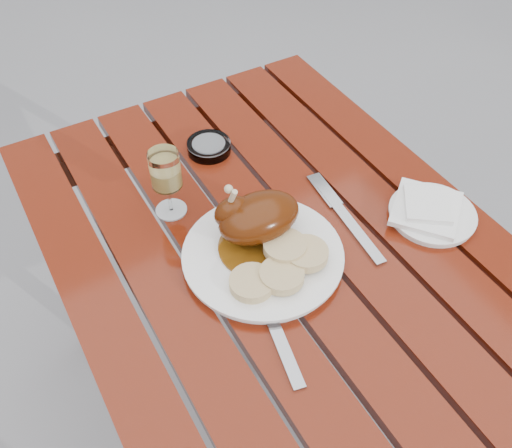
{
  "coord_description": "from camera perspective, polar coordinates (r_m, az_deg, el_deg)",
  "views": [
    {
      "loc": [
        -0.4,
        -0.56,
        1.57
      ],
      "look_at": [
        -0.03,
        0.08,
        0.78
      ],
      "focal_mm": 40.0,
      "sensor_mm": 36.0,
      "label": 1
    }
  ],
  "objects": [
    {
      "name": "fork",
      "position": [
        0.95,
        2.52,
        -11.79
      ],
      "size": [
        0.06,
        0.17,
        0.01
      ],
      "primitive_type": "cube",
      "rotation": [
        0.0,
        0.0,
        -0.2
      ],
      "color": "gray",
      "rests_on": "table"
    },
    {
      "name": "wine_glass",
      "position": [
        1.11,
        -8.86,
        4.02
      ],
      "size": [
        0.07,
        0.07,
        0.15
      ],
      "primitive_type": "cylinder",
      "rotation": [
        0.0,
        0.0,
        -0.17
      ],
      "color": "tan",
      "rests_on": "table"
    },
    {
      "name": "ashtray",
      "position": [
        1.28,
        -4.74,
        7.71
      ],
      "size": [
        0.12,
        0.12,
        0.02
      ],
      "primitive_type": "cylinder",
      "rotation": [
        0.0,
        0.0,
        0.32
      ],
      "color": "#B2B7BC",
      "rests_on": "table"
    },
    {
      "name": "knife",
      "position": [
        1.13,
        9.37,
        0.1
      ],
      "size": [
        0.04,
        0.23,
        0.01
      ],
      "primitive_type": "cube",
      "rotation": [
        0.0,
        0.0,
        -0.1
      ],
      "color": "gray",
      "rests_on": "table"
    },
    {
      "name": "dinner_plate",
      "position": [
        1.05,
        0.69,
        -3.22
      ],
      "size": [
        0.33,
        0.33,
        0.02
      ],
      "primitive_type": "cylinder",
      "rotation": [
        0.0,
        0.0,
        -0.11
      ],
      "color": "white",
      "rests_on": "table"
    },
    {
      "name": "table",
      "position": [
        1.37,
        2.82,
        -13.41
      ],
      "size": [
        0.8,
        1.2,
        0.75
      ],
      "primitive_type": "cube",
      "color": "maroon",
      "rests_on": "ground"
    },
    {
      "name": "napkin",
      "position": [
        1.17,
        16.66,
        1.5
      ],
      "size": [
        0.18,
        0.18,
        0.01
      ],
      "primitive_type": "cube",
      "rotation": [
        0.0,
        0.0,
        0.67
      ],
      "color": "white",
      "rests_on": "side_plate"
    },
    {
      "name": "side_plate",
      "position": [
        1.18,
        17.2,
        0.93
      ],
      "size": [
        0.19,
        0.19,
        0.01
      ],
      "primitive_type": "cylinder",
      "rotation": [
        0.0,
        0.0,
        0.1
      ],
      "color": "white",
      "rests_on": "table"
    },
    {
      "name": "bread_dumplings",
      "position": [
        1.01,
        2.57,
        -4.04
      ],
      "size": [
        0.19,
        0.13,
        0.03
      ],
      "color": "#D3B080",
      "rests_on": "dinner_plate"
    },
    {
      "name": "ground",
      "position": [
        1.71,
        2.34,
        -19.67
      ],
      "size": [
        60.0,
        60.0,
        0.0
      ],
      "primitive_type": "plane",
      "color": "slate",
      "rests_on": "ground"
    },
    {
      "name": "roast_duck",
      "position": [
        1.04,
        -0.06,
        0.61
      ],
      "size": [
        0.17,
        0.16,
        0.12
      ],
      "color": "#62370B",
      "rests_on": "dinner_plate"
    }
  ]
}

